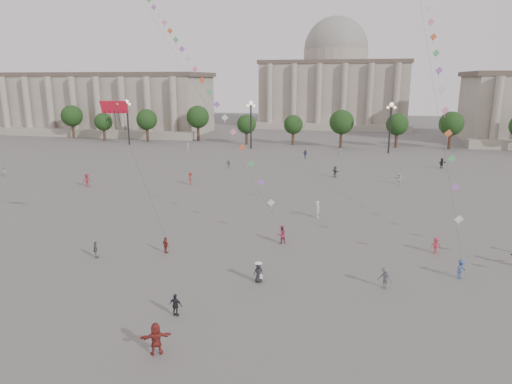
# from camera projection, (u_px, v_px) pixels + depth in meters

# --- Properties ---
(ground) EXTENTS (360.00, 360.00, 0.00)m
(ground) POSITION_uv_depth(u_px,v_px,m) (235.00, 292.00, 33.72)
(ground) COLOR #575452
(ground) RESTS_ON ground
(hall_west) EXTENTS (84.00, 26.22, 17.20)m
(hall_west) POSITION_uv_depth(u_px,v_px,m) (74.00, 103.00, 136.40)
(hall_west) COLOR gray
(hall_west) RESTS_ON ground
(hall_central) EXTENTS (48.30, 34.30, 35.50)m
(hall_central) POSITION_uv_depth(u_px,v_px,m) (334.00, 83.00, 152.80)
(hall_central) COLOR gray
(hall_central) RESTS_ON ground
(tree_row) EXTENTS (137.12, 5.12, 8.00)m
(tree_row) POSITION_uv_depth(u_px,v_px,m) (321.00, 123.00, 106.36)
(tree_row) COLOR #3C291E
(tree_row) RESTS_ON ground
(lamp_post_far_west) EXTENTS (2.00, 0.90, 10.65)m
(lamp_post_far_west) POSITION_uv_depth(u_px,v_px,m) (127.00, 114.00, 107.73)
(lamp_post_far_west) COLOR #262628
(lamp_post_far_west) RESTS_ON ground
(lamp_post_mid_west) EXTENTS (2.00, 0.90, 10.65)m
(lamp_post_mid_west) POSITION_uv_depth(u_px,v_px,m) (251.00, 116.00, 101.45)
(lamp_post_mid_west) COLOR #262628
(lamp_post_mid_west) RESTS_ON ground
(lamp_post_mid_east) EXTENTS (2.00, 0.90, 10.65)m
(lamp_post_mid_east) POSITION_uv_depth(u_px,v_px,m) (391.00, 118.00, 95.17)
(lamp_post_mid_east) COLOR #262628
(lamp_post_mid_east) RESTS_ON ground
(person_crowd_0) EXTENTS (1.10, 0.59, 1.78)m
(person_crowd_0) POSITION_uv_depth(u_px,v_px,m) (305.00, 154.00, 90.49)
(person_crowd_0) COLOR navy
(person_crowd_0) RESTS_ON ground
(person_crowd_1) EXTENTS (0.97, 0.93, 1.58)m
(person_crowd_1) POSITION_uv_depth(u_px,v_px,m) (4.00, 171.00, 73.78)
(person_crowd_1) COLOR #BBBCB7
(person_crowd_1) RESTS_ON ground
(person_crowd_2) EXTENTS (1.38, 1.41, 1.94)m
(person_crowd_2) POSITION_uv_depth(u_px,v_px,m) (87.00, 180.00, 66.55)
(person_crowd_2) COLOR maroon
(person_crowd_2) RESTS_ON ground
(person_crowd_4) EXTENTS (1.49, 1.28, 1.62)m
(person_crowd_4) POSITION_uv_depth(u_px,v_px,m) (339.00, 153.00, 91.98)
(person_crowd_4) COLOR #B4B5B1
(person_crowd_4) RESTS_ON ground
(person_crowd_6) EXTENTS (1.26, 1.04, 1.69)m
(person_crowd_6) POSITION_uv_depth(u_px,v_px,m) (385.00, 278.00, 34.06)
(person_crowd_6) COLOR #58575B
(person_crowd_6) RESTS_ON ground
(person_crowd_7) EXTENTS (1.64, 1.14, 1.70)m
(person_crowd_7) POSITION_uv_depth(u_px,v_px,m) (399.00, 179.00, 68.10)
(person_crowd_7) COLOR silver
(person_crowd_7) RESTS_ON ground
(person_crowd_8) EXTENTS (1.07, 0.79, 1.48)m
(person_crowd_8) POSITION_uv_depth(u_px,v_px,m) (436.00, 245.00, 40.98)
(person_crowd_8) COLOR #9E2B36
(person_crowd_8) RESTS_ON ground
(person_crowd_9) EXTENTS (1.63, 1.53, 1.83)m
(person_crowd_9) POSITION_uv_depth(u_px,v_px,m) (442.00, 163.00, 80.34)
(person_crowd_9) COLOR black
(person_crowd_9) RESTS_ON ground
(person_crowd_10) EXTENTS (0.70, 0.75, 1.73)m
(person_crowd_10) POSITION_uv_depth(u_px,v_px,m) (188.00, 147.00, 100.37)
(person_crowd_10) COLOR silver
(person_crowd_10) RESTS_ON ground
(person_crowd_12) EXTENTS (1.47, 1.65, 1.82)m
(person_crowd_12) POSITION_uv_depth(u_px,v_px,m) (335.00, 172.00, 72.99)
(person_crowd_12) COLOR #5E5E62
(person_crowd_12) RESTS_ON ground
(person_crowd_13) EXTENTS (0.70, 0.83, 1.95)m
(person_crowd_13) POSITION_uv_depth(u_px,v_px,m) (318.00, 209.00, 51.56)
(person_crowd_13) COLOR white
(person_crowd_13) RESTS_ON ground
(person_crowd_16) EXTENTS (0.89, 0.38, 1.50)m
(person_crowd_16) POSITION_uv_depth(u_px,v_px,m) (229.00, 164.00, 80.55)
(person_crowd_16) COLOR slate
(person_crowd_16) RESTS_ON ground
(person_crowd_17) EXTENTS (1.01, 1.34, 1.85)m
(person_crowd_17) POSITION_uv_depth(u_px,v_px,m) (191.00, 178.00, 67.90)
(person_crowd_17) COLOR maroon
(person_crowd_17) RESTS_ON ground
(tourist_0) EXTENTS (0.93, 0.80, 1.51)m
(tourist_0) POSITION_uv_depth(u_px,v_px,m) (166.00, 245.00, 41.06)
(tourist_0) COLOR maroon
(tourist_0) RESTS_ON ground
(tourist_2) EXTENTS (1.84, 1.32, 1.92)m
(tourist_2) POSITION_uv_depth(u_px,v_px,m) (156.00, 339.00, 25.85)
(tourist_2) COLOR maroon
(tourist_2) RESTS_ON ground
(tourist_3) EXTENTS (0.79, 0.94, 1.51)m
(tourist_3) POSITION_uv_depth(u_px,v_px,m) (96.00, 250.00, 39.93)
(tourist_3) COLOR #59585D
(tourist_3) RESTS_ON ground
(tourist_4) EXTENTS (0.96, 0.49, 1.56)m
(tourist_4) POSITION_uv_depth(u_px,v_px,m) (176.00, 305.00, 30.07)
(tourist_4) COLOR black
(tourist_4) RESTS_ON ground
(kite_flyer_0) EXTENTS (1.07, 1.03, 1.73)m
(kite_flyer_0) POSITION_uv_depth(u_px,v_px,m) (282.00, 235.00, 43.48)
(kite_flyer_0) COLOR #95283F
(kite_flyer_0) RESTS_ON ground
(kite_flyer_1) EXTENTS (1.13, 1.17, 1.60)m
(kite_flyer_1) POSITION_uv_depth(u_px,v_px,m) (461.00, 269.00, 35.76)
(kite_flyer_1) COLOR #374D7D
(kite_flyer_1) RESTS_ON ground
(hat_person) EXTENTS (0.89, 0.77, 1.69)m
(hat_person) POSITION_uv_depth(u_px,v_px,m) (258.00, 272.00, 35.11)
(hat_person) COLOR black
(hat_person) RESTS_ON ground
(dragon_kite) EXTENTS (2.58, 1.49, 12.29)m
(dragon_kite) POSITION_uv_depth(u_px,v_px,m) (115.00, 116.00, 36.86)
(dragon_kite) COLOR red
(dragon_kite) RESTS_ON ground
(kite_train_west) EXTENTS (35.49, 35.10, 62.37)m
(kite_train_west) POSITION_uv_depth(u_px,v_px,m) (167.00, 32.00, 60.15)
(kite_train_west) COLOR #3F3F3F
(kite_train_west) RESTS_ON ground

